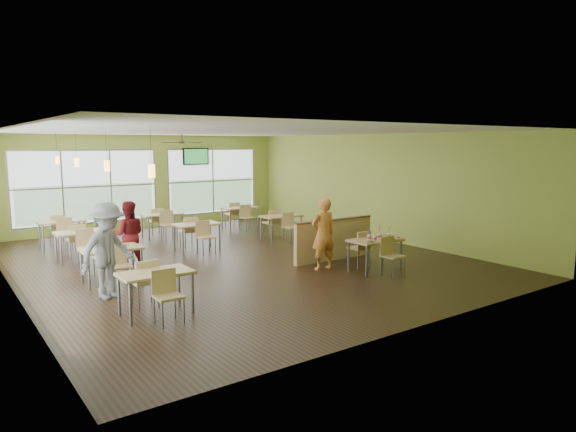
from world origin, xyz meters
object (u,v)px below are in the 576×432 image
object	(u,v)px
main_table	(375,244)
man_plaid	(323,234)
half_wall_divider	(334,239)
food_basket	(387,236)

from	to	relation	value
main_table	man_plaid	world-z (taller)	man_plaid
half_wall_divider	man_plaid	size ratio (longest dim) A/B	1.43
main_table	food_basket	distance (m)	0.36
main_table	half_wall_divider	size ratio (longest dim) A/B	0.63
food_basket	half_wall_divider	bearing A→B (deg)	102.09
food_basket	man_plaid	bearing A→B (deg)	143.60
main_table	food_basket	bearing A→B (deg)	-7.83
half_wall_divider	main_table	bearing A→B (deg)	-90.00
man_plaid	food_basket	bearing A→B (deg)	149.40
half_wall_divider	man_plaid	bearing A→B (deg)	-143.89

